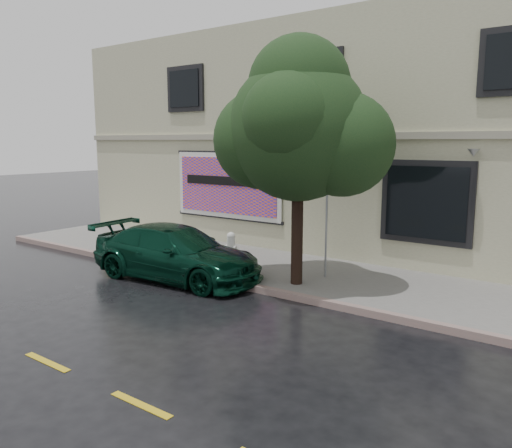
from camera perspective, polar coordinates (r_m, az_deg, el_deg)
The scene contains 10 objects.
ground at distance 10.88m, azimuth -6.65°, elevation -9.14°, with size 90.00×90.00×0.00m, color black.
sidewalk at distance 13.33m, azimuth 2.89°, elevation -5.28°, with size 20.00×3.50×0.15m, color gray.
curb at distance 11.95m, azimuth -1.75°, elevation -7.01°, with size 20.00×0.18×0.16m, color slate.
road_marking at distance 8.82m, azimuth -22.75°, elevation -14.34°, with size 19.00×0.12×0.01m, color gold.
building at distance 17.98m, azimuth 13.20°, elevation 9.31°, with size 20.00×8.12×7.00m.
billboard at distance 16.20m, azimuth -3.33°, elevation 4.43°, with size 4.30×0.16×2.20m.
car at distance 12.77m, azimuth -9.15°, elevation -3.26°, with size 2.05×4.65×1.35m, color black.
street_tree at distance 11.41m, azimuth 4.88°, elevation 10.54°, with size 3.19×3.19×5.14m.
fire_hydrant at distance 13.88m, azimuth -2.86°, elevation -2.66°, with size 0.34×0.32×0.83m.
sign_pole at distance 12.21m, azimuth 8.07°, elevation 0.82°, with size 0.31×0.05×2.48m.
Camera 1 is at (7.04, -7.55, 3.45)m, focal length 35.00 mm.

